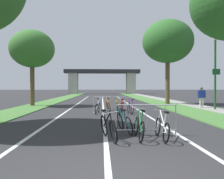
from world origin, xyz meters
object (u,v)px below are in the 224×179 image
(bicycle_black_5, at_px, (108,127))
(bicycle_red_8, at_px, (121,107))
(crowd_barrier_second, at_px, (110,105))
(lamppost_with_sign, at_px, (215,66))
(tree_right_oak_near, at_px, (168,42))
(bicycle_teal_0, at_px, (124,123))
(crowd_barrier_nearest, at_px, (146,120))
(tree_left_oak_mid, at_px, (32,49))
(bicycle_yellow_6, at_px, (117,106))
(bicycle_purple_2, at_px, (131,108))
(pedestrian_strolling, at_px, (202,95))
(bicycle_white_7, at_px, (162,128))
(bicycle_orange_4, at_px, (108,106))
(bicycle_silver_3, at_px, (98,107))
(bicycle_green_1, at_px, (139,127))

(bicycle_black_5, height_order, bicycle_red_8, bicycle_red_8)
(crowd_barrier_second, xyz_separation_m, bicycle_black_5, (-0.31, -7.38, -0.13))
(lamppost_with_sign, height_order, crowd_barrier_second, lamppost_with_sign)
(tree_right_oak_near, bearing_deg, bicycle_black_5, -113.22)
(crowd_barrier_second, xyz_separation_m, bicycle_teal_0, (0.30, -6.33, -0.15))
(crowd_barrier_nearest, bearing_deg, bicycle_teal_0, 144.60)
(tree_left_oak_mid, relative_size, bicycle_yellow_6, 3.96)
(crowd_barrier_nearest, bearing_deg, bicycle_black_5, -156.30)
(bicycle_teal_0, xyz_separation_m, bicycle_purple_2, (0.97, 5.75, 0.01))
(tree_right_oak_near, bearing_deg, pedestrian_strolling, -72.73)
(tree_right_oak_near, bearing_deg, bicycle_red_8, -124.50)
(bicycle_teal_0, bearing_deg, bicycle_white_7, -57.57)
(crowd_barrier_nearest, distance_m, pedestrian_strolling, 11.11)
(bicycle_black_5, relative_size, bicycle_white_7, 1.05)
(lamppost_with_sign, height_order, bicycle_red_8, lamppost_with_sign)
(tree_left_oak_mid, bearing_deg, bicycle_red_8, -39.96)
(tree_left_oak_mid, xyz_separation_m, bicycle_orange_4, (6.48, -5.08, -4.57))
(tree_right_oak_near, height_order, crowd_barrier_nearest, tree_right_oak_near)
(bicycle_orange_4, height_order, bicycle_white_7, bicycle_orange_4)
(bicycle_teal_0, bearing_deg, crowd_barrier_second, 80.67)
(tree_right_oak_near, bearing_deg, bicycle_yellow_6, -130.27)
(bicycle_white_7, bearing_deg, bicycle_red_8, 96.71)
(tree_left_oak_mid, bearing_deg, bicycle_black_5, -64.14)
(crowd_barrier_second, height_order, bicycle_yellow_6, crowd_barrier_second)
(tree_right_oak_near, relative_size, bicycle_teal_0, 4.77)
(lamppost_with_sign, xyz_separation_m, crowd_barrier_second, (-7.51, -1.17, -2.59))
(tree_right_oak_near, bearing_deg, bicycle_orange_4, -132.53)
(bicycle_teal_0, height_order, bicycle_silver_3, bicycle_silver_3)
(bicycle_green_1, bearing_deg, bicycle_white_7, -5.10)
(bicycle_silver_3, bearing_deg, tree_right_oak_near, 55.74)
(crowd_barrier_second, height_order, bicycle_red_8, crowd_barrier_second)
(tree_left_oak_mid, xyz_separation_m, bicycle_silver_3, (5.80, -5.88, -4.57))
(crowd_barrier_nearest, xyz_separation_m, bicycle_white_7, (0.39, -0.60, -0.17))
(bicycle_green_1, bearing_deg, tree_right_oak_near, 70.34)
(tree_left_oak_mid, relative_size, crowd_barrier_second, 3.16)
(crowd_barrier_nearest, distance_m, bicycle_red_8, 6.24)
(pedestrian_strolling, bearing_deg, crowd_barrier_second, 25.67)
(bicycle_purple_2, height_order, bicycle_black_5, bicycle_purple_2)
(bicycle_purple_2, xyz_separation_m, bicycle_silver_3, (-2.02, 0.19, 0.02))
(tree_right_oak_near, bearing_deg, tree_left_oak_mid, -174.07)
(bicycle_black_5, height_order, pedestrian_strolling, pedestrian_strolling)
(tree_left_oak_mid, height_order, bicycle_silver_3, tree_left_oak_mid)
(bicycle_red_8, bearing_deg, bicycle_yellow_6, 111.27)
(bicycle_green_1, height_order, bicycle_red_8, bicycle_red_8)
(bicycle_yellow_6, distance_m, bicycle_red_8, 1.18)
(tree_right_oak_near, distance_m, bicycle_yellow_6, 9.86)
(bicycle_teal_0, distance_m, pedestrian_strolling, 11.12)
(tree_right_oak_near, distance_m, bicycle_purple_2, 10.27)
(pedestrian_strolling, bearing_deg, bicycle_teal_0, 58.87)
(crowd_barrier_nearest, xyz_separation_m, pedestrian_strolling, (6.12, 9.25, 0.50))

